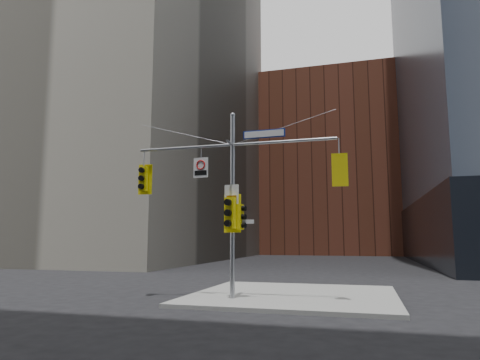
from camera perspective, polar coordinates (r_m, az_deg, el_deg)
The scene contains 13 objects.
ground at distance 14.67m, azimuth -3.44°, elevation -17.04°, with size 160.00×160.00×0.00m, color black.
sidewalk_corner at distance 18.03m, azimuth 7.22°, elevation -15.03°, with size 8.00×8.00×0.15m, color gray.
brick_midrise at distance 72.76m, azimuth 12.07°, elevation 1.55°, with size 26.00×20.00×28.00m, color brown.
signal_assembly at distance 16.51m, azimuth -1.01°, elevation -0.65°, with size 8.00×0.80×7.30m.
traffic_light_west_arm at distance 18.07m, azimuth -12.75°, elevation 0.15°, with size 0.60×0.48×1.26m.
traffic_light_east_arm at distance 15.86m, azimuth 13.14°, elevation 1.25°, with size 0.57×0.47×1.20m.
traffic_light_pole_side at distance 16.31m, azimuth 0.06°, elevation -4.94°, with size 0.41×0.35×0.97m.
traffic_light_pole_front at distance 16.15m, azimuth -1.29°, elevation -4.44°, with size 0.69×0.59×1.45m.
street_sign_blade at distance 16.55m, azimuth 3.21°, elevation 6.16°, with size 1.65×0.08×0.32m.
regulatory_sign_arm at distance 17.03m, azimuth -5.25°, elevation 1.75°, with size 0.64×0.13×0.80m.
regulatory_sign_pole at distance 16.35m, azimuth -1.13°, elevation -2.00°, with size 0.57×0.07×0.74m.
street_blade_ew at distance 16.27m, azimuth 0.51°, elevation -5.57°, with size 0.78×0.12×0.16m.
street_blade_ns at distance 16.82m, azimuth -0.56°, elevation -6.65°, with size 0.05×0.73×0.15m.
Camera 1 is at (4.81, -13.66, 2.35)m, focal length 32.00 mm.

